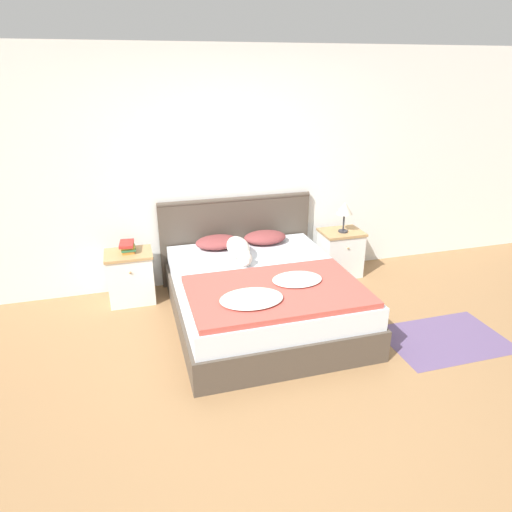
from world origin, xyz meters
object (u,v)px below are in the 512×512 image
pillow_right (265,237)px  book_stack (127,247)px  nightstand_right (340,253)px  dog (239,249)px  bed (262,297)px  pillow_left (218,242)px  nightstand_left (131,277)px  table_lamp (345,209)px

pillow_right → book_stack: 1.48m
nightstand_right → dog: bearing=-165.7°
bed → book_stack: 1.50m
nightstand_right → bed: bearing=-147.5°
nightstand_right → pillow_left: bearing=-179.9°
nightstand_right → nightstand_left: bearing=180.0°
bed → dog: 0.57m
pillow_right → pillow_left: bearing=180.0°
nightstand_left → pillow_left: size_ratio=1.15×
dog → book_stack: size_ratio=2.75×
nightstand_left → book_stack: book_stack is taller
pillow_left → nightstand_left: bearing=179.8°
nightstand_left → dog: 1.19m
pillow_right → nightstand_left: bearing=179.9°
pillow_left → pillow_right: size_ratio=1.00×
dog → pillow_left: bearing=115.3°
bed → pillow_right: 0.87m
bed → nightstand_right: bearing=32.5°
pillow_left → pillow_right: bearing=0.0°
pillow_right → dog: 0.51m
book_stack → nightstand_right: bearing=-0.8°
bed → pillow_left: bearing=109.2°
pillow_right → bed: bearing=-109.2°
pillow_left → pillow_right: (0.54, 0.00, 0.00)m
table_lamp → dog: bearing=-166.9°
nightstand_right → pillow_left: size_ratio=1.15×
bed → pillow_right: bearing=70.8°
pillow_left → book_stack: bearing=177.8°
bed → table_lamp: 1.53m
pillow_right → dog: (-0.38, -0.33, 0.03)m
book_stack → table_lamp: 2.43m
bed → book_stack: book_stack is taller
pillow_right → dog: size_ratio=0.73×
bed → table_lamp: bearing=31.5°
nightstand_left → book_stack: 0.33m
nightstand_left → table_lamp: bearing=-0.7°
table_lamp → book_stack: bearing=178.5°
bed → table_lamp: (1.21, 0.74, 0.57)m
nightstand_right → book_stack: (-2.42, 0.03, 0.33)m
pillow_left → table_lamp: (1.48, -0.03, 0.25)m
nightstand_right → pillow_right: pillow_right is taller
bed → table_lamp: table_lamp is taller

